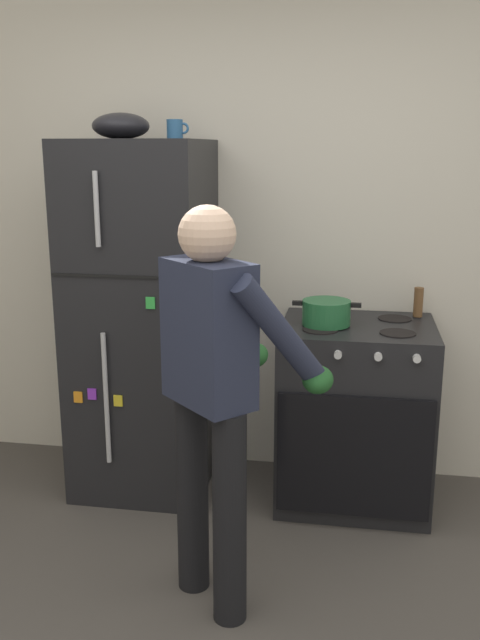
% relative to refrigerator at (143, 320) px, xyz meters
% --- Properties ---
extents(kitchen_wall_back, '(6.00, 0.10, 2.70)m').
position_rel_refrigerator_xyz_m(kitchen_wall_back, '(0.52, 0.38, 0.43)').
color(kitchen_wall_back, silver).
rests_on(kitchen_wall_back, ground).
extents(refrigerator, '(0.68, 0.72, 1.83)m').
position_rel_refrigerator_xyz_m(refrigerator, '(0.00, 0.00, 0.00)').
color(refrigerator, black).
rests_on(refrigerator, ground).
extents(stove_range, '(0.76, 0.67, 0.94)m').
position_rel_refrigerator_xyz_m(stove_range, '(1.11, -0.01, -0.45)').
color(stove_range, black).
rests_on(stove_range, ground).
extents(person_cook, '(0.66, 0.69, 1.60)m').
position_rel_refrigerator_xyz_m(person_cook, '(0.59, -0.95, 0.04)').
color(person_cook, black).
rests_on(person_cook, ground).
extents(red_pot, '(0.34, 0.24, 0.12)m').
position_rel_refrigerator_xyz_m(red_pot, '(0.95, -0.05, 0.09)').
color(red_pot, '#236638').
rests_on(red_pot, stove_range).
extents(coffee_mug, '(0.11, 0.08, 0.10)m').
position_rel_refrigerator_xyz_m(coffee_mug, '(0.18, 0.05, 0.96)').
color(coffee_mug, '#2D6093').
rests_on(coffee_mug, refrigerator).
extents(pepper_mill, '(0.05, 0.05, 0.15)m').
position_rel_refrigerator_xyz_m(pepper_mill, '(1.41, 0.20, 0.10)').
color(pepper_mill, brown).
rests_on(pepper_mill, stove_range).
extents(mixing_bowl, '(0.28, 0.28, 0.13)m').
position_rel_refrigerator_xyz_m(mixing_bowl, '(-0.08, 0.00, 0.98)').
color(mixing_bowl, black).
rests_on(mixing_bowl, refrigerator).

